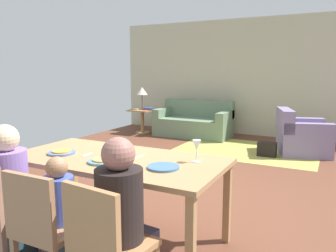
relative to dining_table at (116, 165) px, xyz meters
name	(u,v)px	position (x,y,z in m)	size (l,w,h in m)	color
ground_plane	(191,173)	(-0.18, 2.11, -0.70)	(6.61, 6.76, 0.02)	brown
back_wall	(250,78)	(-0.18, 5.54, 0.66)	(6.61, 0.10, 2.70)	beige
dining_table	(116,165)	(0.00, 0.00, 0.00)	(1.89, 0.92, 0.76)	#A87E51
plate_near_man	(62,153)	(-0.52, -0.12, 0.08)	(0.25, 0.25, 0.02)	#576EA1
pizza_near_man	(62,151)	(-0.52, -0.12, 0.09)	(0.17, 0.17, 0.01)	gold
plate_near_child	(103,161)	(0.00, -0.18, 0.08)	(0.25, 0.25, 0.02)	teal
pizza_near_child	(103,160)	(0.00, -0.18, 0.09)	(0.17, 0.17, 0.01)	#E3984E
plate_near_woman	(163,167)	(0.52, -0.10, 0.08)	(0.25, 0.25, 0.02)	teal
wine_glass	(197,146)	(0.68, 0.18, 0.20)	(0.07, 0.07, 0.19)	silver
fork	(87,155)	(-0.28, -0.05, 0.07)	(0.02, 0.15, 0.01)	silver
knife	(139,157)	(0.17, 0.10, 0.07)	(0.01, 0.17, 0.01)	silver
person_man	(13,199)	(-0.52, -0.65, -0.18)	(0.30, 0.41, 1.11)	#26424D
dining_chair_child	(44,225)	(0.00, -0.82, -0.20)	(0.42, 0.42, 0.87)	#A1734F
person_child	(63,223)	(0.00, -0.65, -0.26)	(0.22, 0.29, 0.92)	#303F4F
dining_chair_woman	(105,243)	(0.51, -0.82, -0.20)	(0.46, 0.46, 0.87)	#AE7A4C
person_woman	(124,228)	(0.52, -0.65, -0.18)	(0.31, 0.41, 1.11)	#3B3956
area_rug	(246,150)	(0.19, 3.91, -0.69)	(2.60, 1.80, 0.01)	#A8A04A
couch	(194,123)	(-1.27, 4.76, -0.39)	(1.72, 0.86, 0.82)	slate
armchair	(300,137)	(1.12, 4.09, -0.37)	(1.07, 1.07, 0.82)	gray
side_table	(142,118)	(-2.52, 4.51, -0.31)	(0.56, 0.56, 0.58)	#9E784C
table_lamp	(142,92)	(-2.52, 4.51, 0.32)	(0.26, 0.26, 0.54)	brown
book_lower	(148,109)	(-2.35, 4.49, -0.10)	(0.22, 0.16, 0.03)	maroon
book_upper	(149,108)	(-2.34, 4.52, -0.07)	(0.22, 0.16, 0.03)	#225582
handbag	(267,149)	(0.62, 3.61, -0.56)	(0.32, 0.16, 0.26)	black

